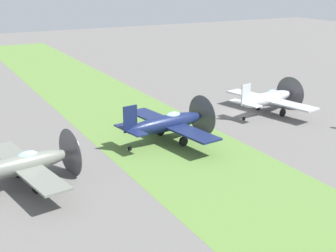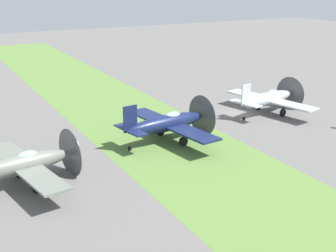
# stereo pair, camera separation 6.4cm
# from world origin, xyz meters

# --- Properties ---
(ground_plane) EXTENTS (160.00, 160.00, 0.00)m
(ground_plane) POSITION_xyz_m (0.00, 0.00, 0.00)
(ground_plane) COLOR #605E5B
(grass_verge) EXTENTS (120.00, 11.00, 0.01)m
(grass_verge) POSITION_xyz_m (0.00, -10.57, 0.00)
(grass_verge) COLOR #567A38
(grass_verge) RESTS_ON ground
(airplane_lead) EXTENTS (10.34, 8.26, 3.66)m
(airplane_lead) POSITION_xyz_m (0.61, 2.29, 1.53)
(airplane_lead) COLOR #B2B7BC
(airplane_lead) RESTS_ON ground
(airplane_wingman) EXTENTS (10.83, 8.61, 3.84)m
(airplane_wingman) POSITION_xyz_m (3.23, -10.39, 1.61)
(airplane_wingman) COLOR #141E47
(airplane_wingman) RESTS_ON ground
(airplane_trail) EXTENTS (10.38, 8.27, 3.67)m
(airplane_trail) POSITION_xyz_m (6.52, -22.95, 1.54)
(airplane_trail) COLOR slate
(airplane_trail) RESTS_ON ground
(ground_crew_mechanic) EXTENTS (0.38, 0.58, 1.73)m
(ground_crew_mechanic) POSITION_xyz_m (-4.16, 7.99, 0.91)
(ground_crew_mechanic) COLOR #847A5B
(ground_crew_mechanic) RESTS_ON ground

